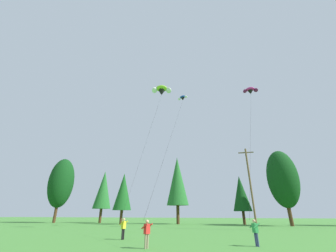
# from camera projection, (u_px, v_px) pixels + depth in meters

# --- Properties ---
(treeline_tree_a) EXTENTS (5.90, 5.90, 15.19)m
(treeline_tree_a) POSITION_uv_depth(u_px,v_px,m) (61.00, 183.00, 52.84)
(treeline_tree_a) COLOR #472D19
(treeline_tree_a) RESTS_ON ground_plane
(treeline_tree_b) EXTENTS (4.21, 4.21, 11.88)m
(treeline_tree_b) POSITION_uv_depth(u_px,v_px,m) (103.00, 190.00, 51.50)
(treeline_tree_b) COLOR #472D19
(treeline_tree_b) RESTS_ON ground_plane
(treeline_tree_c) EXTENTS (3.87, 3.87, 10.33)m
(treeline_tree_c) POSITION_uv_depth(u_px,v_px,m) (123.00, 191.00, 45.59)
(treeline_tree_c) COLOR #472D19
(treeline_tree_c) RESTS_ON ground_plane
(treeline_tree_d) EXTENTS (4.70, 4.70, 14.10)m
(treeline_tree_d) POSITION_uv_depth(u_px,v_px,m) (177.00, 181.00, 46.96)
(treeline_tree_d) COLOR #472D19
(treeline_tree_d) RESTS_ON ground_plane
(treeline_tree_e) EXTENTS (3.69, 3.69, 9.48)m
(treeline_tree_e) POSITION_uv_depth(u_px,v_px,m) (241.00, 193.00, 43.94)
(treeline_tree_e) COLOR #472D19
(treeline_tree_e) RESTS_ON ground_plane
(treeline_tree_f) EXTENTS (5.44, 5.44, 13.48)m
(treeline_tree_f) POSITION_uv_depth(u_px,v_px,m) (283.00, 178.00, 39.73)
(treeline_tree_f) COLOR #472D19
(treeline_tree_f) RESTS_ON ground_plane
(utility_pole) EXTENTS (2.20, 0.26, 11.27)m
(utility_pole) POSITION_uv_depth(u_px,v_px,m) (250.00, 185.00, 30.33)
(utility_pole) COLOR brown
(utility_pole) RESTS_ON ground_plane
(kite_flyer_near) EXTENTS (0.65, 0.68, 1.69)m
(kite_flyer_near) POSITION_uv_depth(u_px,v_px,m) (123.00, 227.00, 18.31)
(kite_flyer_near) COLOR black
(kite_flyer_near) RESTS_ON ground_plane
(kite_flyer_mid) EXTENTS (0.72, 0.74, 1.69)m
(kite_flyer_mid) POSITION_uv_depth(u_px,v_px,m) (147.00, 231.00, 13.75)
(kite_flyer_mid) COLOR gray
(kite_flyer_mid) RESTS_ON ground_plane
(kite_flyer_far) EXTENTS (0.73, 0.74, 1.69)m
(kite_flyer_far) POSITION_uv_depth(u_px,v_px,m) (255.00, 230.00, 14.62)
(kite_flyer_far) COLOR navy
(kite_flyer_far) RESTS_ON ground_plane
(parafoil_kite_high_lime_white) EXTENTS (3.60, 11.83, 20.82)m
(parafoil_kite_high_lime_white) POSITION_uv_depth(u_px,v_px,m) (162.00, 90.00, 36.00)
(parafoil_kite_high_lime_white) COLOR #93D633
(parafoil_kite_mid_blue_white) EXTENTS (2.12, 21.00, 21.60)m
(parafoil_kite_mid_blue_white) POSITION_uv_depth(u_px,v_px,m) (183.00, 98.00, 40.54)
(parafoil_kite_mid_blue_white) COLOR blue
(parafoil_kite_far_magenta) EXTENTS (6.52, 18.26, 21.41)m
(parafoil_kite_far_magenta) POSITION_uv_depth(u_px,v_px,m) (250.00, 91.00, 37.57)
(parafoil_kite_far_magenta) COLOR #D12893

